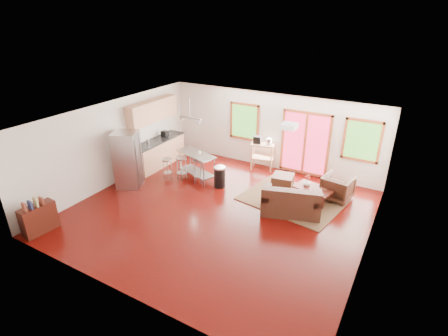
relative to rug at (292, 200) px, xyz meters
The scene contains 28 objects.
floor 2.23m from the rug, 132.95° to the right, with size 7.50×7.00×0.02m, color #350402.
ceiling 3.42m from the rug, 132.95° to the right, with size 7.50×7.00×0.02m, color white.
back_wall 2.74m from the rug, 128.95° to the left, with size 7.50×0.02×2.60m, color silver.
left_wall 5.67m from the rug, 162.83° to the right, with size 0.02×7.00×2.60m, color silver.
right_wall 3.06m from the rug, 36.05° to the right, with size 0.02×7.00×2.60m, color silver.
front_wall 5.51m from the rug, 106.46° to the right, with size 7.50×0.02×2.60m, color silver.
window_left 3.45m from the rug, 144.02° to the left, with size 1.10×0.05×1.30m.
french_doors 2.15m from the rug, 99.88° to the left, with size 1.60×0.05×2.10m.
window_right 2.73m from the rug, 52.93° to the left, with size 1.10×0.05×1.30m.
rug is the anchor object (origin of this frame).
loveseat 0.79m from the rug, 74.50° to the right, with size 1.74×1.30×0.83m.
coffee_table 0.67m from the rug, 24.89° to the left, with size 1.17×0.87×0.42m.
armchair 1.35m from the rug, 33.06° to the left, with size 0.78×0.73×0.81m, color #311A11.
ottoman 0.84m from the rug, 131.29° to the left, with size 0.61×0.61×0.41m, color #311A11.
vase 0.66m from the rug, 45.34° to the left, with size 0.26×0.27×0.34m.
book 0.90m from the rug, 25.55° to the left, with size 0.21×0.03×0.28m, color brown.
cabinets 5.09m from the rug, behind, with size 0.64×2.24×2.30m.
refrigerator 5.07m from the rug, 160.91° to the right, with size 0.92×0.91×1.75m.
island 3.26m from the rug, behind, with size 1.50×0.97×0.88m.
cup 3.17m from the rug, behind, with size 0.11×0.09×0.11m, color white.
bar_stool_a 4.10m from the rug, behind, with size 0.34×0.34×0.68m.
bar_stool_b 3.66m from the rug, behind, with size 0.41×0.41×0.76m.
bar_stool_c 3.09m from the rug, behind, with size 0.48×0.48×0.79m.
trash_can 2.30m from the rug, behind, with size 0.42×0.42×0.67m.
kitchen_cart 2.40m from the rug, 137.80° to the left, with size 0.87×0.66×1.19m.
bookshelf 6.72m from the rug, 136.52° to the right, with size 0.38×0.85×0.97m.
ceiling_flush 2.72m from the rug, 85.49° to the right, with size 0.35×0.35×0.12m, color white.
pendant_light 3.91m from the rug, behind, with size 0.80×0.18×0.79m.
Camera 1 is at (4.21, -7.02, 5.03)m, focal length 28.00 mm.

